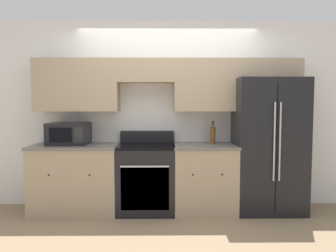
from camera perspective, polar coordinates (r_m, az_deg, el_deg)
The scene contains 8 objects.
ground_plane at distance 4.29m, azimuth 0.04°, elevation -15.88°, with size 12.00×12.00×0.00m, color #937A5B.
wall_back at distance 4.61m, azimuth 0.14°, elevation 4.01°, with size 8.00×0.39×2.60m.
lower_cabinets_left at distance 4.61m, azimuth -15.72°, elevation -8.73°, with size 1.15×0.64×0.90m.
lower_cabinets_right at distance 4.49m, azimuth 6.38°, elevation -8.96°, with size 0.84×0.64×0.90m.
oven_range at distance 4.46m, azimuth -3.81°, elevation -8.96°, with size 0.76×0.65×1.06m.
refrigerator at distance 4.63m, azimuth 16.95°, elevation -3.18°, with size 0.90×0.74×1.78m.
microwave at distance 4.60m, azimuth -16.88°, elevation -1.26°, with size 0.52×0.43×0.29m.
bottle at distance 4.54m, azimuth 7.80°, elevation -1.49°, with size 0.07×0.07×0.31m.
Camera 1 is at (-0.04, -4.03, 1.47)m, focal length 35.00 mm.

